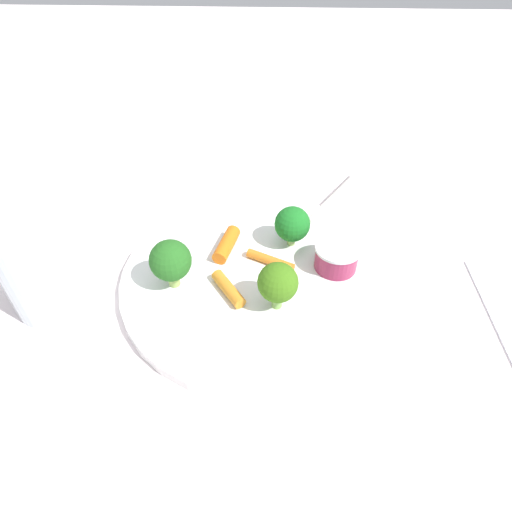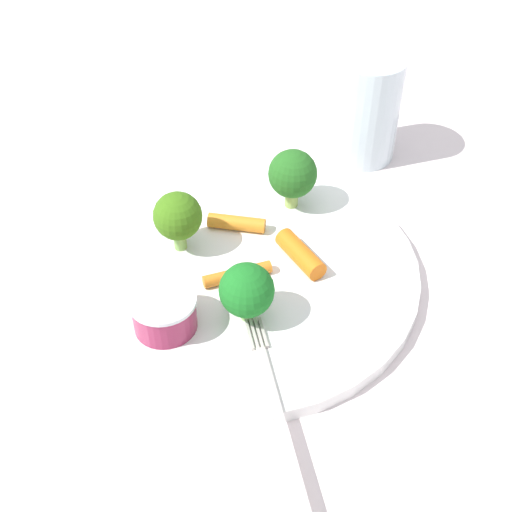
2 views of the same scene
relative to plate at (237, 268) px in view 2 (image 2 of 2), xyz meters
The scene contains 11 objects.
ground_plane 0.01m from the plate, ahead, with size 2.40×2.40×0.00m, color silver.
plate is the anchor object (origin of this frame).
sauce_cup 0.09m from the plate, 98.94° to the left, with size 0.05×0.05×0.03m.
broccoli_floret_0 0.07m from the plate, 143.75° to the left, with size 0.04×0.04×0.05m.
broccoli_floret_1 0.10m from the plate, 76.94° to the right, with size 0.04×0.04×0.06m.
broccoli_floret_2 0.06m from the plate, 23.68° to the left, with size 0.04×0.04×0.05m.
carrot_stick_0 0.05m from the plate, 133.77° to the right, with size 0.02×0.02×0.05m, color orange.
carrot_stick_1 0.04m from the plate, 43.80° to the right, with size 0.01×0.01×0.05m, color orange.
carrot_stick_2 0.02m from the plate, 138.88° to the left, with size 0.01×0.01×0.06m, color orange.
fork 0.16m from the plate, 146.79° to the left, with size 0.16×0.11×0.00m.
drinking_glass 0.22m from the plate, 79.13° to the right, with size 0.07×0.07×0.10m, color silver.
Camera 2 is at (-0.28, 0.26, 0.37)m, focal length 44.97 mm.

